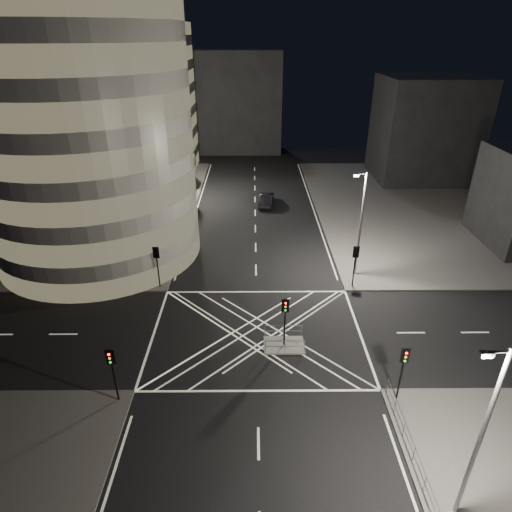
{
  "coord_description": "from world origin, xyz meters",
  "views": [
    {
      "loc": [
        -0.25,
        -26.57,
        20.72
      ],
      "look_at": [
        -0.02,
        7.24,
        3.0
      ],
      "focal_mm": 30.0,
      "sensor_mm": 36.0,
      "label": 1
    }
  ],
  "objects_px": {
    "traffic_signal_fr": "(355,259)",
    "street_lamp_left_far": "(184,160)",
    "street_lamp_right_near": "(481,433)",
    "street_lamp_right_far": "(360,222)",
    "traffic_signal_island": "(285,314)",
    "central_island": "(284,345)",
    "traffic_signal_nl": "(112,366)",
    "traffic_signal_nr": "(403,364)",
    "street_lamp_left_near": "(158,210)",
    "traffic_signal_fl": "(157,259)",
    "sedan": "(266,199)"
  },
  "relations": [
    {
      "from": "traffic_signal_fr",
      "to": "street_lamp_left_far",
      "type": "distance_m",
      "value": 29.63
    },
    {
      "from": "street_lamp_right_near",
      "to": "street_lamp_right_far",
      "type": "bearing_deg",
      "value": 90.0
    },
    {
      "from": "traffic_signal_island",
      "to": "street_lamp_right_near",
      "type": "xyz_separation_m",
      "value": [
        7.44,
        -12.5,
        2.63
      ]
    },
    {
      "from": "central_island",
      "to": "traffic_signal_island",
      "type": "xyz_separation_m",
      "value": [
        0.0,
        0.0,
        2.84
      ]
    },
    {
      "from": "traffic_signal_nl",
      "to": "traffic_signal_island",
      "type": "xyz_separation_m",
      "value": [
        10.8,
        5.3,
        0.0
      ]
    },
    {
      "from": "traffic_signal_nr",
      "to": "street_lamp_left_near",
      "type": "relative_size",
      "value": 0.4
    },
    {
      "from": "traffic_signal_fl",
      "to": "street_lamp_left_near",
      "type": "relative_size",
      "value": 0.4
    },
    {
      "from": "traffic_signal_nr",
      "to": "street_lamp_left_far",
      "type": "xyz_separation_m",
      "value": [
        -18.24,
        36.8,
        2.63
      ]
    },
    {
      "from": "street_lamp_left_near",
      "to": "sedan",
      "type": "xyz_separation_m",
      "value": [
        10.94,
        15.8,
        -4.7
      ]
    },
    {
      "from": "traffic_signal_fr",
      "to": "street_lamp_right_near",
      "type": "bearing_deg",
      "value": -88.25
    },
    {
      "from": "traffic_signal_nr",
      "to": "street_lamp_left_far",
      "type": "height_order",
      "value": "street_lamp_left_far"
    },
    {
      "from": "central_island",
      "to": "street_lamp_right_far",
      "type": "height_order",
      "value": "street_lamp_right_far"
    },
    {
      "from": "central_island",
      "to": "traffic_signal_fl",
      "type": "xyz_separation_m",
      "value": [
        -10.8,
        8.3,
        2.84
      ]
    },
    {
      "from": "street_lamp_left_far",
      "to": "sedan",
      "type": "bearing_deg",
      "value": -11.36
    },
    {
      "from": "traffic_signal_fl",
      "to": "street_lamp_left_near",
      "type": "height_order",
      "value": "street_lamp_left_near"
    },
    {
      "from": "traffic_signal_island",
      "to": "street_lamp_left_far",
      "type": "xyz_separation_m",
      "value": [
        -11.44,
        31.5,
        2.63
      ]
    },
    {
      "from": "traffic_signal_fl",
      "to": "street_lamp_right_far",
      "type": "distance_m",
      "value": 18.55
    },
    {
      "from": "street_lamp_left_far",
      "to": "traffic_signal_fl",
      "type": "bearing_deg",
      "value": -88.43
    },
    {
      "from": "traffic_signal_fr",
      "to": "street_lamp_left_near",
      "type": "xyz_separation_m",
      "value": [
        -18.24,
        5.2,
        2.63
      ]
    },
    {
      "from": "traffic_signal_fr",
      "to": "traffic_signal_island",
      "type": "relative_size",
      "value": 1.0
    },
    {
      "from": "traffic_signal_island",
      "to": "street_lamp_left_far",
      "type": "distance_m",
      "value": 33.61
    },
    {
      "from": "traffic_signal_fr",
      "to": "sedan",
      "type": "height_order",
      "value": "traffic_signal_fr"
    },
    {
      "from": "street_lamp_right_near",
      "to": "traffic_signal_nr",
      "type": "bearing_deg",
      "value": 95.04
    },
    {
      "from": "central_island",
      "to": "traffic_signal_nr",
      "type": "bearing_deg",
      "value": -37.93
    },
    {
      "from": "traffic_signal_fl",
      "to": "sedan",
      "type": "height_order",
      "value": "traffic_signal_fl"
    },
    {
      "from": "street_lamp_right_far",
      "to": "traffic_signal_fr",
      "type": "bearing_deg",
      "value": -106.11
    },
    {
      "from": "central_island",
      "to": "traffic_signal_fr",
      "type": "relative_size",
      "value": 0.75
    },
    {
      "from": "traffic_signal_island",
      "to": "sedan",
      "type": "xyz_separation_m",
      "value": [
        -0.5,
        29.3,
        -2.07
      ]
    },
    {
      "from": "traffic_signal_fr",
      "to": "traffic_signal_island",
      "type": "distance_m",
      "value": 10.73
    },
    {
      "from": "traffic_signal_nr",
      "to": "street_lamp_right_near",
      "type": "distance_m",
      "value": 7.69
    },
    {
      "from": "traffic_signal_nr",
      "to": "street_lamp_right_near",
      "type": "height_order",
      "value": "street_lamp_right_near"
    },
    {
      "from": "traffic_signal_fr",
      "to": "traffic_signal_nr",
      "type": "distance_m",
      "value": 13.6
    },
    {
      "from": "traffic_signal_fr",
      "to": "street_lamp_left_far",
      "type": "xyz_separation_m",
      "value": [
        -18.24,
        23.2,
        2.63
      ]
    },
    {
      "from": "traffic_signal_nr",
      "to": "street_lamp_left_near",
      "type": "height_order",
      "value": "street_lamp_left_near"
    },
    {
      "from": "traffic_signal_nr",
      "to": "sedan",
      "type": "relative_size",
      "value": 0.78
    },
    {
      "from": "sedan",
      "to": "traffic_signal_nr",
      "type": "bearing_deg",
      "value": 108.21
    },
    {
      "from": "traffic_signal_nr",
      "to": "street_lamp_left_near",
      "type": "distance_m",
      "value": 26.32
    },
    {
      "from": "traffic_signal_fr",
      "to": "street_lamp_right_near",
      "type": "height_order",
      "value": "street_lamp_right_near"
    },
    {
      "from": "central_island",
      "to": "street_lamp_left_near",
      "type": "xyz_separation_m",
      "value": [
        -11.44,
        13.5,
        5.47
      ]
    },
    {
      "from": "traffic_signal_island",
      "to": "street_lamp_left_near",
      "type": "relative_size",
      "value": 0.4
    },
    {
      "from": "street_lamp_left_far",
      "to": "street_lamp_left_near",
      "type": "bearing_deg",
      "value": -90.0
    },
    {
      "from": "traffic_signal_fl",
      "to": "traffic_signal_island",
      "type": "distance_m",
      "value": 13.62
    },
    {
      "from": "street_lamp_right_far",
      "to": "sedan",
      "type": "relative_size",
      "value": 1.96
    },
    {
      "from": "traffic_signal_fl",
      "to": "street_lamp_right_near",
      "type": "distance_m",
      "value": 27.79
    },
    {
      "from": "traffic_signal_nr",
      "to": "traffic_signal_island",
      "type": "height_order",
      "value": "same"
    },
    {
      "from": "street_lamp_left_far",
      "to": "street_lamp_right_far",
      "type": "height_order",
      "value": "same"
    },
    {
      "from": "traffic_signal_fl",
      "to": "traffic_signal_island",
      "type": "xyz_separation_m",
      "value": [
        10.8,
        -8.3,
        0.0
      ]
    },
    {
      "from": "street_lamp_left_near",
      "to": "street_lamp_right_far",
      "type": "relative_size",
      "value": 1.0
    },
    {
      "from": "central_island",
      "to": "traffic_signal_fr",
      "type": "xyz_separation_m",
      "value": [
        6.8,
        8.3,
        2.84
      ]
    },
    {
      "from": "central_island",
      "to": "street_lamp_left_far",
      "type": "bearing_deg",
      "value": 109.95
    }
  ]
}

